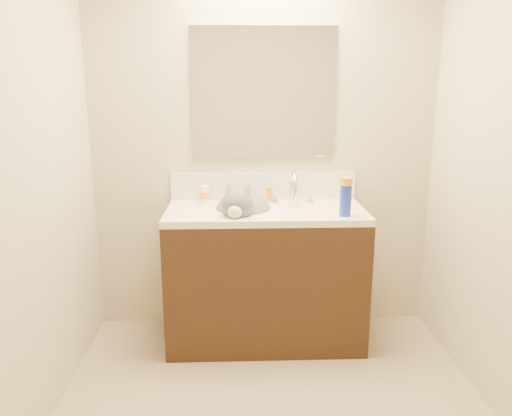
{
  "coord_description": "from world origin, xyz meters",
  "views": [
    {
      "loc": [
        -0.17,
        -1.94,
        1.6
      ],
      "look_at": [
        -0.06,
        0.92,
        0.88
      ],
      "focal_mm": 35.0,
      "sensor_mm": 36.0,
      "label": 1
    }
  ],
  "objects": [
    {
      "name": "spray_cap",
      "position": [
        0.45,
        0.8,
        1.06
      ],
      "size": [
        0.08,
        0.08,
        0.04
      ],
      "primitive_type": "cylinder",
      "rotation": [
        0.0,
        0.0,
        -0.17
      ],
      "color": "orange",
      "rests_on": "spray_can"
    },
    {
      "name": "pill_bottle",
      "position": [
        -0.38,
        1.17,
        0.91
      ],
      "size": [
        0.07,
        0.07,
        0.11
      ],
      "primitive_type": "cylinder",
      "rotation": [
        0.0,
        0.0,
        0.32
      ],
      "color": "silver",
      "rests_on": "counter_slab"
    },
    {
      "name": "room_shell",
      "position": [
        0.0,
        0.0,
        1.49
      ],
      "size": [
        2.24,
        2.54,
        2.52
      ],
      "color": "tan",
      "rests_on": "ground"
    },
    {
      "name": "silver_jar",
      "position": [
        -0.08,
        1.16,
        0.89
      ],
      "size": [
        0.07,
        0.07,
        0.07
      ],
      "primitive_type": "cylinder",
      "rotation": [
        0.0,
        0.0,
        -0.32
      ],
      "color": "#B7B7BC",
      "rests_on": "counter_slab"
    },
    {
      "name": "amber_bottle",
      "position": [
        0.03,
        1.17,
        0.91
      ],
      "size": [
        0.05,
        0.05,
        0.1
      ],
      "primitive_type": "cylinder",
      "rotation": [
        0.0,
        0.0,
        -0.25
      ],
      "color": "orange",
      "rests_on": "counter_slab"
    },
    {
      "name": "cat",
      "position": [
        -0.14,
        0.97,
        0.85
      ],
      "size": [
        0.41,
        0.51,
        0.36
      ],
      "rotation": [
        0.0,
        0.0,
        -0.2
      ],
      "color": "#545154",
      "rests_on": "basin"
    },
    {
      "name": "toothbrush",
      "position": [
        0.09,
        1.05,
        0.87
      ],
      "size": [
        0.03,
        0.15,
        0.01
      ],
      "primitive_type": "cube",
      "rotation": [
        0.0,
        0.0,
        0.07
      ],
      "color": "silver",
      "rests_on": "counter_slab"
    },
    {
      "name": "spray_can",
      "position": [
        0.45,
        0.8,
        0.95
      ],
      "size": [
        0.08,
        0.08,
        0.18
      ],
      "primitive_type": "cylinder",
      "rotation": [
        0.0,
        0.0,
        -0.17
      ],
      "color": "#1B2DBD",
      "rests_on": "counter_slab"
    },
    {
      "name": "counter_slab",
      "position": [
        0.0,
        0.97,
        0.84
      ],
      "size": [
        1.2,
        0.55,
        0.04
      ],
      "primitive_type": "cube",
      "color": "beige",
      "rests_on": "vanity_cabinet"
    },
    {
      "name": "faucet",
      "position": [
        0.18,
        1.11,
        0.95
      ],
      "size": [
        0.28,
        0.2,
        0.21
      ],
      "color": "silver",
      "rests_on": "counter_slab"
    },
    {
      "name": "pill_label",
      "position": [
        -0.38,
        1.17,
        0.91
      ],
      "size": [
        0.08,
        0.08,
        0.04
      ],
      "primitive_type": "cylinder",
      "rotation": [
        0.0,
        0.0,
        0.32
      ],
      "color": "orange",
      "rests_on": "pill_bottle"
    },
    {
      "name": "mirror",
      "position": [
        0.0,
        1.24,
        1.54
      ],
      "size": [
        0.9,
        0.02,
        0.8
      ],
      "primitive_type": "cube",
      "color": "white",
      "rests_on": "room_shell"
    },
    {
      "name": "toothbrush_head",
      "position": [
        0.09,
        1.05,
        0.87
      ],
      "size": [
        0.02,
        0.03,
        0.02
      ],
      "primitive_type": "cube",
      "rotation": [
        0.0,
        0.0,
        0.07
      ],
      "color": "#61A2CF",
      "rests_on": "counter_slab"
    },
    {
      "name": "backsplash",
      "position": [
        0.0,
        1.24,
        0.95
      ],
      "size": [
        1.2,
        0.02,
        0.18
      ],
      "primitive_type": "cube",
      "color": "silver",
      "rests_on": "counter_slab"
    },
    {
      "name": "vanity_cabinet",
      "position": [
        0.0,
        0.97,
        0.41
      ],
      "size": [
        1.2,
        0.55,
        0.82
      ],
      "primitive_type": "cube",
      "color": "black",
      "rests_on": "ground"
    },
    {
      "name": "basin",
      "position": [
        -0.12,
        0.94,
        0.79
      ],
      "size": [
        0.45,
        0.36,
        0.14
      ],
      "primitive_type": "ellipsoid",
      "color": "white",
      "rests_on": "vanity_cabinet"
    }
  ]
}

